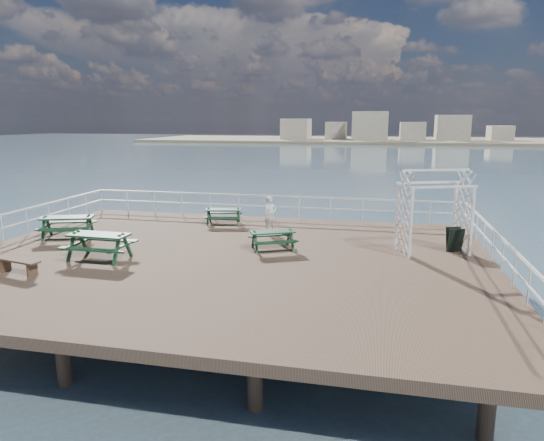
{
  "coord_description": "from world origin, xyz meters",
  "views": [
    {
      "loc": [
        5.08,
        -15.33,
        4.62
      ],
      "look_at": [
        1.44,
        1.09,
        1.1
      ],
      "focal_mm": 32.0,
      "sensor_mm": 36.0,
      "label": 1
    }
  ],
  "objects_px": {
    "picnic_table_a": "(67,222)",
    "person": "(270,215)",
    "flat_bench_near": "(18,263)",
    "picnic_table_b": "(223,213)",
    "picnic_table_c": "(273,236)",
    "picnic_table_d": "(99,241)",
    "trellis_arbor": "(434,216)"
  },
  "relations": [
    {
      "from": "picnic_table_b",
      "to": "flat_bench_near",
      "type": "bearing_deg",
      "value": -126.44
    },
    {
      "from": "trellis_arbor",
      "to": "person",
      "type": "bearing_deg",
      "value": 145.08
    },
    {
      "from": "flat_bench_near",
      "to": "person",
      "type": "distance_m",
      "value": 9.37
    },
    {
      "from": "flat_bench_near",
      "to": "person",
      "type": "relative_size",
      "value": 1.07
    },
    {
      "from": "picnic_table_b",
      "to": "flat_bench_near",
      "type": "xyz_separation_m",
      "value": [
        -3.87,
        -8.21,
        -0.15
      ]
    },
    {
      "from": "picnic_table_c",
      "to": "person",
      "type": "relative_size",
      "value": 1.3
    },
    {
      "from": "picnic_table_d",
      "to": "person",
      "type": "distance_m",
      "value": 6.87
    },
    {
      "from": "picnic_table_a",
      "to": "picnic_table_c",
      "type": "relative_size",
      "value": 1.21
    },
    {
      "from": "flat_bench_near",
      "to": "person",
      "type": "height_order",
      "value": "person"
    },
    {
      "from": "picnic_table_a",
      "to": "person",
      "type": "bearing_deg",
      "value": -1.65
    },
    {
      "from": "picnic_table_b",
      "to": "picnic_table_d",
      "type": "relative_size",
      "value": 0.88
    },
    {
      "from": "picnic_table_b",
      "to": "trellis_arbor",
      "type": "relative_size",
      "value": 0.61
    },
    {
      "from": "trellis_arbor",
      "to": "picnic_table_c",
      "type": "bearing_deg",
      "value": 168.3
    },
    {
      "from": "picnic_table_a",
      "to": "person",
      "type": "relative_size",
      "value": 1.56
    },
    {
      "from": "picnic_table_a",
      "to": "picnic_table_b",
      "type": "bearing_deg",
      "value": 16.29
    },
    {
      "from": "picnic_table_b",
      "to": "picnic_table_c",
      "type": "relative_size",
      "value": 0.91
    },
    {
      "from": "picnic_table_b",
      "to": "person",
      "type": "xyz_separation_m",
      "value": [
        2.45,
        -1.31,
        0.27
      ]
    },
    {
      "from": "picnic_table_b",
      "to": "picnic_table_d",
      "type": "distance_m",
      "value": 6.66
    },
    {
      "from": "picnic_table_a",
      "to": "person",
      "type": "distance_m",
      "value": 8.09
    },
    {
      "from": "flat_bench_near",
      "to": "picnic_table_a",
      "type": "bearing_deg",
      "value": 119.96
    },
    {
      "from": "picnic_table_c",
      "to": "picnic_table_d",
      "type": "xyz_separation_m",
      "value": [
        -5.43,
        -2.46,
        0.14
      ]
    },
    {
      "from": "picnic_table_a",
      "to": "picnic_table_b",
      "type": "relative_size",
      "value": 1.32
    },
    {
      "from": "picnic_table_c",
      "to": "person",
      "type": "height_order",
      "value": "person"
    },
    {
      "from": "picnic_table_a",
      "to": "flat_bench_near",
      "type": "distance_m",
      "value": 4.65
    },
    {
      "from": "picnic_table_c",
      "to": "flat_bench_near",
      "type": "bearing_deg",
      "value": -173.3
    },
    {
      "from": "flat_bench_near",
      "to": "trellis_arbor",
      "type": "height_order",
      "value": "trellis_arbor"
    },
    {
      "from": "trellis_arbor",
      "to": "picnic_table_d",
      "type": "bearing_deg",
      "value": 176.55
    },
    {
      "from": "picnic_table_a",
      "to": "picnic_table_b",
      "type": "height_order",
      "value": "picnic_table_a"
    },
    {
      "from": "flat_bench_near",
      "to": "person",
      "type": "xyz_separation_m",
      "value": [
        6.32,
        6.9,
        0.42
      ]
    },
    {
      "from": "picnic_table_c",
      "to": "flat_bench_near",
      "type": "distance_m",
      "value": 8.25
    },
    {
      "from": "picnic_table_a",
      "to": "flat_bench_near",
      "type": "bearing_deg",
      "value": -92.11
    },
    {
      "from": "picnic_table_a",
      "to": "trellis_arbor",
      "type": "bearing_deg",
      "value": -16.07
    }
  ]
}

